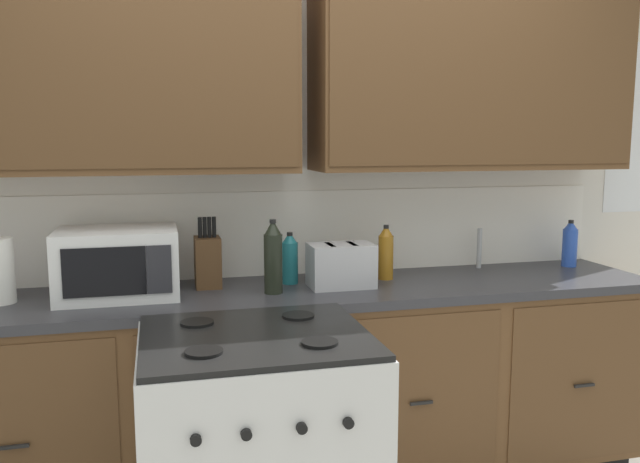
{
  "coord_description": "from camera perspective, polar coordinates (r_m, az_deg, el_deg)",
  "views": [
    {
      "loc": [
        -0.65,
        -2.39,
        1.58
      ],
      "look_at": [
        0.03,
        0.27,
        1.18
      ],
      "focal_mm": 36.27,
      "sensor_mm": 36.0,
      "label": 1
    }
  ],
  "objects": [
    {
      "name": "microwave",
      "position": [
        2.78,
        -17.4,
        -2.65
      ],
      "size": [
        0.48,
        0.37,
        0.28
      ],
      "color": "white",
      "rests_on": "counter_run"
    },
    {
      "name": "counter_run",
      "position": [
        2.97,
        -0.64,
        -13.51
      ],
      "size": [
        3.15,
        0.64,
        0.93
      ],
      "color": "black",
      "rests_on": "ground_plane"
    },
    {
      "name": "knife_block",
      "position": [
        2.87,
        -9.88,
        -2.58
      ],
      "size": [
        0.11,
        0.14,
        0.31
      ],
      "color": "#52361E",
      "rests_on": "counter_run"
    },
    {
      "name": "bottle_teal",
      "position": [
        2.89,
        -2.68,
        -2.4
      ],
      "size": [
        0.07,
        0.07,
        0.23
      ],
      "color": "#1E707A",
      "rests_on": "counter_run"
    },
    {
      "name": "bottle_amber",
      "position": [
        2.99,
        5.82,
        -1.88
      ],
      "size": [
        0.07,
        0.07,
        0.25
      ],
      "color": "#9E6619",
      "rests_on": "counter_run"
    },
    {
      "name": "bottle_blue",
      "position": [
        3.52,
        21.18,
        -1.02
      ],
      "size": [
        0.07,
        0.07,
        0.24
      ],
      "color": "blue",
      "rests_on": "counter_run"
    },
    {
      "name": "bottle_dark",
      "position": [
        2.71,
        -4.15,
        -2.3
      ],
      "size": [
        0.08,
        0.08,
        0.31
      ],
      "color": "black",
      "rests_on": "counter_run"
    },
    {
      "name": "sink_faucet",
      "position": [
        3.34,
        13.87,
        -1.45
      ],
      "size": [
        0.02,
        0.02,
        0.2
      ],
      "primitive_type": "cylinder",
      "color": "#B2B5BA",
      "rests_on": "counter_run"
    },
    {
      "name": "toaster",
      "position": [
        2.83,
        1.87,
        -3.0
      ],
      "size": [
        0.28,
        0.18,
        0.19
      ],
      "color": "#B7B7BC",
      "rests_on": "counter_run"
    },
    {
      "name": "wall_unit",
      "position": [
        2.96,
        -1.6,
        10.18
      ],
      "size": [
        4.32,
        0.4,
        2.57
      ],
      "color": "white",
      "rests_on": "ground_plane"
    }
  ]
}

